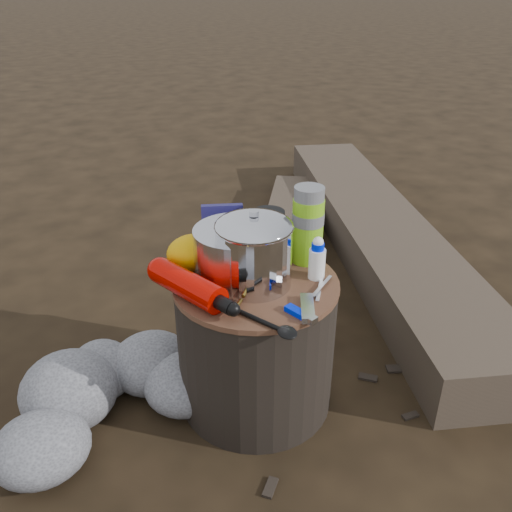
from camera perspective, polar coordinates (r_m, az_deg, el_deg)
name	(u,v)px	position (r m, az deg, el deg)	size (l,w,h in m)	color
ground	(256,397)	(1.66, 0.00, -14.80)	(60.00, 60.00, 0.00)	black
stump	(256,343)	(1.53, 0.00, -9.24)	(0.44, 0.44, 0.40)	black
rock_ring	(134,472)	(1.36, -12.83, -21.58)	(0.51, 1.10, 0.22)	slate
log_main	(377,232)	(2.47, 12.77, 2.50)	(0.36, 2.16, 0.18)	#3F3328
log_small	(289,238)	(2.44, 3.59, 1.94)	(0.25, 1.35, 0.11)	#3F3328
foil_windscreen	(238,254)	(1.40, -1.97, 0.24)	(0.23, 0.23, 0.14)	silver
camping_pot	(254,250)	(1.36, -0.22, 0.62)	(0.20, 0.20, 0.20)	silver
fuel_bottle	(188,285)	(1.34, -7.26, -3.10)	(0.07, 0.29, 0.07)	#C30700
thermos	(308,225)	(1.48, 5.54, 3.28)	(0.09, 0.09, 0.22)	#7ECC19
travel_mug	(268,233)	(1.52, 1.32, 2.43)	(0.09, 0.09, 0.13)	black
stuff_sack	(193,253)	(1.46, -6.74, 0.37)	(0.14, 0.12, 0.10)	#E8A304
food_pouch	(223,230)	(1.52, -3.56, 2.76)	(0.12, 0.03, 0.15)	#19164D
lighter	(298,312)	(1.28, 4.49, -6.01)	(0.02, 0.09, 0.02)	#001CEB
multitool	(307,308)	(1.30, 5.50, -5.55)	(0.03, 0.11, 0.02)	silver
pot_grabber	(320,289)	(1.38, 6.80, -3.48)	(0.03, 0.12, 0.01)	silver
spork	(259,320)	(1.26, 0.34, -6.81)	(0.04, 0.17, 0.01)	black
squeeze_bottle	(317,260)	(1.42, 6.53, -0.43)	(0.04, 0.04, 0.11)	white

